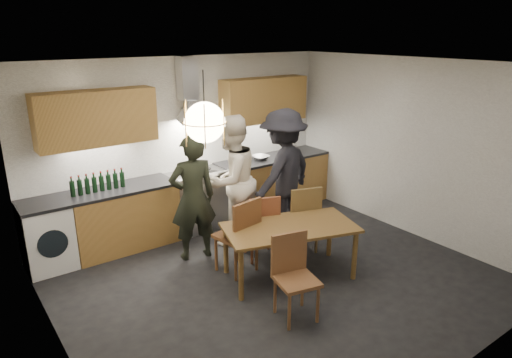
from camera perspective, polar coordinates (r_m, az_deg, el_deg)
ground at (r=5.85m, az=2.50°, el=-12.21°), size 5.00×5.00×0.00m
room_shell at (r=5.20m, az=2.76°, el=4.24°), size 5.02×4.52×2.61m
counter_run at (r=7.14m, az=-7.11°, el=-2.54°), size 5.00×0.62×0.90m
range_stove at (r=7.13m, az=-7.25°, el=-2.65°), size 0.90×0.60×0.92m
wall_fixtures at (r=6.87m, az=-8.23°, el=8.88°), size 4.30×0.54×1.10m
pendant_lamp at (r=4.48m, az=-6.43°, el=7.04°), size 0.43×0.43×0.70m
dining_table at (r=5.64m, az=4.26°, el=-6.64°), size 1.77×1.24×0.68m
chair_back_left at (r=5.70m, az=-1.87°, el=-6.58°), size 0.52×0.52×1.00m
chair_back_mid at (r=6.04m, az=0.80°, el=-5.55°), size 0.53×0.53×0.92m
chair_back_right at (r=6.26m, az=5.87°, el=-4.48°), size 0.56×0.56×0.97m
chair_front at (r=4.95m, az=4.66°, el=-11.29°), size 0.50×0.50×0.92m
person_left at (r=6.05m, az=-7.89°, el=-2.37°), size 0.69×0.53×1.71m
person_mid at (r=6.44m, az=-3.13°, el=-0.20°), size 1.07×0.93×1.86m
person_right at (r=6.72m, az=3.38°, el=0.74°), size 1.38×1.02×1.90m
mixing_bowl at (r=7.59m, az=0.57°, el=2.69°), size 0.31×0.31×0.07m
stock_pot at (r=8.03m, az=4.46°, el=3.69°), size 0.22×0.22×0.12m
wine_bottles at (r=6.41m, az=-19.16°, el=-0.34°), size 0.73×0.06×0.27m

